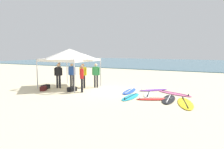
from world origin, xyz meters
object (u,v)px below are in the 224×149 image
Objects in this scene: person_grey at (59,72)px; gear_bag_by_pole at (46,87)px; canopy_tent at (70,54)px; surfboard_red at (156,99)px; person_black at (58,74)px; surfboard_blue at (129,91)px; person_blue at (72,73)px; surfboard_cyan at (131,97)px; gear_bag_on_sand at (72,89)px; gear_bag_near_tent at (43,88)px; surfboard_yellow at (185,103)px; surfboard_black at (169,99)px; person_green at (96,74)px; surfboard_white at (148,94)px; person_red at (82,77)px; surfboard_pink at (175,93)px; person_yellow at (83,74)px; surfboard_purple at (153,90)px.

person_grey is 2.08m from gear_bag_by_pole.
canopy_tent reaches higher than gear_bag_by_pole.
person_black reaches higher than surfboard_red.
surfboard_blue is 1.33× the size of person_grey.
person_blue is 2.04m from gear_bag_by_pole.
gear_bag_on_sand reaches higher than surfboard_cyan.
gear_bag_by_pole is at bearing -78.63° from person_grey.
gear_bag_near_tent and gear_bag_by_pole have the same top height.
gear_bag_by_pole is (-9.20, -0.07, 0.10)m from surfboard_yellow.
surfboard_yellow is at bearing -29.43° from surfboard_black.
person_blue is (-7.12, 0.85, 0.95)m from surfboard_black.
person_black and person_green have the same top height.
surfboard_yellow is at bearing -27.96° from surfboard_white.
person_black reaches higher than surfboard_cyan.
surfboard_white is 1.14× the size of person_red.
surfboard_pink is 8.54m from gear_bag_by_pole.
canopy_tent is 5.06m from surfboard_blue.
gear_bag_by_pole reaches higher than surfboard_yellow.
surfboard_red is 1.24× the size of person_black.
person_yellow is at bearing 161.30° from surfboard_cyan.
person_black reaches higher than surfboard_black.
gear_bag_by_pole is (-2.90, -0.21, -0.85)m from person_red.
surfboard_purple is 1.07× the size of person_black.
gear_bag_by_pole is at bearing -178.20° from surfboard_cyan.
surfboard_cyan and surfboard_white have the same top height.
surfboard_black is 6.42m from person_yellow.
person_green is at bearing 37.65° from gear_bag_by_pole.
person_green is at bearing 94.40° from person_red.
surfboard_white is 4.25m from person_red.
surfboard_blue is at bearing 1.30° from person_yellow.
surfboard_cyan is at bearing -121.40° from surfboard_white.
surfboard_blue is 3.65m from person_yellow.
canopy_tent is at bearing -165.99° from person_yellow.
surfboard_black is 5.45m from person_red.
person_grey is 2.85× the size of gear_bag_by_pole.
gear_bag_near_tent is (0.70, -2.38, -0.85)m from person_grey.
person_green is at bearing 47.33° from gear_bag_near_tent.
person_yellow is 2.85× the size of gear_bag_by_pole.
surfboard_cyan is 1.20× the size of surfboard_purple.
surfboard_white is at bearing -1.64° from person_blue.
surfboard_pink is 5.55m from person_green.
person_grey reaches higher than surfboard_cyan.
gear_bag_near_tent is at bearing -132.67° from person_green.
gear_bag_near_tent is at bearing -127.83° from person_yellow.
canopy_tent is 1.50× the size of surfboard_cyan.
surfboard_yellow is (3.69, -1.64, -0.00)m from surfboard_blue.
person_red is at bearing 4.16° from gear_bag_by_pole.
surfboard_blue is at bearing 4.05° from canopy_tent.
surfboard_blue is 1.25× the size of surfboard_purple.
gear_bag_on_sand is (2.16, 0.15, 0.00)m from gear_bag_by_pole.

